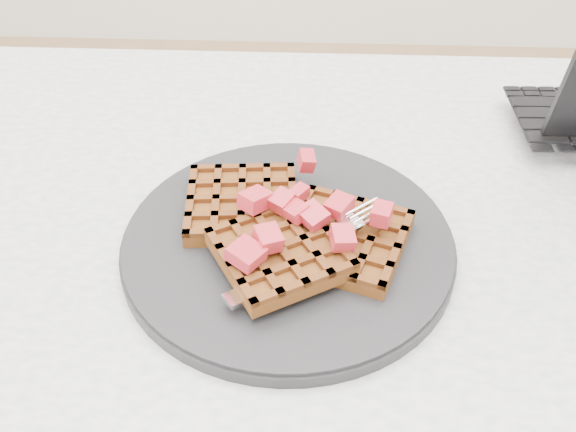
{
  "coord_description": "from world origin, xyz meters",
  "views": [
    {
      "loc": [
        -0.11,
        -0.42,
        1.16
      ],
      "look_at": [
        -0.13,
        0.01,
        0.79
      ],
      "focal_mm": 40.0,
      "sensor_mm": 36.0,
      "label": 1
    }
  ],
  "objects": [
    {
      "name": "plate",
      "position": [
        -0.13,
        0.01,
        0.76
      ],
      "size": [
        0.3,
        0.3,
        0.02
      ],
      "primitive_type": "cylinder",
      "color": "black",
      "rests_on": "table"
    },
    {
      "name": "table",
      "position": [
        0.0,
        0.0,
        0.64
      ],
      "size": [
        1.2,
        0.8,
        0.75
      ],
      "color": "white",
      "rests_on": "ground"
    },
    {
      "name": "strawberry_pile",
      "position": [
        -0.13,
        0.01,
        0.8
      ],
      "size": [
        0.15,
        0.15,
        0.02
      ],
      "primitive_type": null,
      "color": "#A81121",
      "rests_on": "waffles"
    },
    {
      "name": "waffles",
      "position": [
        -0.13,
        0.0,
        0.78
      ],
      "size": [
        0.22,
        0.2,
        0.03
      ],
      "color": "brown",
      "rests_on": "plate"
    },
    {
      "name": "fork",
      "position": [
        -0.1,
        -0.03,
        0.77
      ],
      "size": [
        0.15,
        0.13,
        0.02
      ],
      "primitive_type": null,
      "rotation": [
        0.0,
        0.0,
        -0.87
      ],
      "color": "silver",
      "rests_on": "plate"
    }
  ]
}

